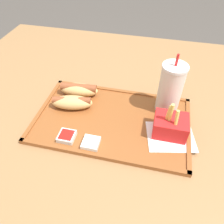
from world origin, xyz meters
The scene contains 10 objects.
ground_plane centered at (0.00, 0.00, 0.00)m, with size 8.00×8.00×0.00m, color #4C4742.
dining_table centered at (0.00, 0.00, 0.39)m, with size 1.36×1.15×0.77m.
food_tray centered at (-0.02, -0.03, 0.78)m, with size 0.47×0.29×0.01m.
paper_napkin centered at (0.16, -0.06, 0.78)m, with size 0.15×0.14×0.00m.
soda_cup centered at (0.14, 0.05, 0.86)m, with size 0.07×0.07×0.20m.
hot_dog_far centered at (-0.15, 0.06, 0.81)m, with size 0.14×0.06×0.04m.
hot_dog_near centered at (-0.15, -0.01, 0.81)m, with size 0.14×0.08×0.04m.
fries_carton centered at (0.16, -0.05, 0.81)m, with size 0.09×0.07×0.12m.
sauce_cup_mayo centered at (-0.05, -0.14, 0.79)m, with size 0.05×0.05×0.02m.
sauce_cup_ketchup centered at (-0.13, -0.14, 0.79)m, with size 0.05×0.05×0.02m.
Camera 1 is at (0.09, -0.49, 1.27)m, focal length 35.00 mm.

